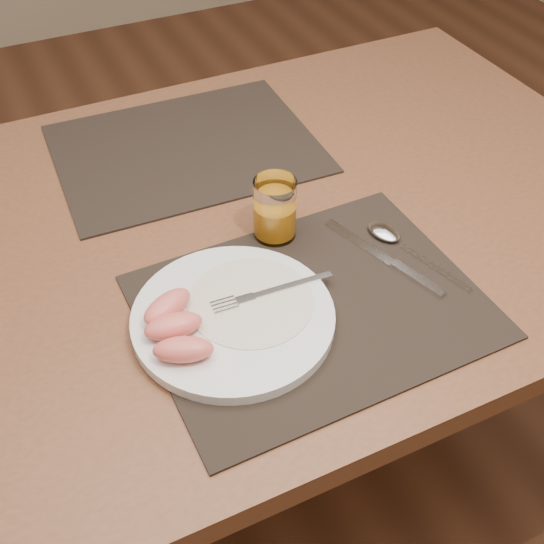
{
  "coord_description": "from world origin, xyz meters",
  "views": [
    {
      "loc": [
        -0.31,
        -0.78,
        1.43
      ],
      "look_at": [
        -0.01,
        -0.15,
        0.77
      ],
      "focal_mm": 45.0,
      "sensor_mm": 36.0,
      "label": 1
    }
  ],
  "objects_px": {
    "fork": "(262,294)",
    "spoon": "(391,237)",
    "placemat_far": "(186,148)",
    "plate": "(233,318)",
    "knife": "(393,263)",
    "table": "(239,258)",
    "juice_glass": "(275,212)",
    "placemat_near": "(313,306)"
  },
  "relations": [
    {
      "from": "plate",
      "to": "juice_glass",
      "type": "distance_m",
      "value": 0.19
    },
    {
      "from": "plate",
      "to": "fork",
      "type": "xyz_separation_m",
      "value": [
        0.05,
        0.01,
        0.01
      ]
    },
    {
      "from": "placemat_near",
      "to": "fork",
      "type": "height_order",
      "value": "fork"
    },
    {
      "from": "fork",
      "to": "placemat_far",
      "type": "bearing_deg",
      "value": 84.51
    },
    {
      "from": "juice_glass",
      "to": "table",
      "type": "bearing_deg",
      "value": 119.7
    },
    {
      "from": "placemat_near",
      "to": "table",
      "type": "bearing_deg",
      "value": 94.4
    },
    {
      "from": "placemat_near",
      "to": "juice_glass",
      "type": "xyz_separation_m",
      "value": [
        0.02,
        0.16,
        0.05
      ]
    },
    {
      "from": "table",
      "to": "placemat_near",
      "type": "height_order",
      "value": "placemat_near"
    },
    {
      "from": "fork",
      "to": "knife",
      "type": "height_order",
      "value": "fork"
    },
    {
      "from": "placemat_near",
      "to": "spoon",
      "type": "relative_size",
      "value": 2.37
    },
    {
      "from": "fork",
      "to": "spoon",
      "type": "xyz_separation_m",
      "value": [
        0.23,
        0.04,
        -0.01
      ]
    },
    {
      "from": "table",
      "to": "spoon",
      "type": "xyz_separation_m",
      "value": [
        0.19,
        -0.15,
        0.09
      ]
    },
    {
      "from": "table",
      "to": "plate",
      "type": "xyz_separation_m",
      "value": [
        -0.09,
        -0.2,
        0.1
      ]
    },
    {
      "from": "placemat_near",
      "to": "spoon",
      "type": "height_order",
      "value": "spoon"
    },
    {
      "from": "table",
      "to": "fork",
      "type": "distance_m",
      "value": 0.22
    },
    {
      "from": "table",
      "to": "placemat_near",
      "type": "distance_m",
      "value": 0.24
    },
    {
      "from": "placemat_near",
      "to": "knife",
      "type": "bearing_deg",
      "value": 9.1
    },
    {
      "from": "placemat_far",
      "to": "knife",
      "type": "height_order",
      "value": "knife"
    },
    {
      "from": "placemat_far",
      "to": "plate",
      "type": "relative_size",
      "value": 1.67
    },
    {
      "from": "placemat_far",
      "to": "knife",
      "type": "distance_m",
      "value": 0.45
    },
    {
      "from": "plate",
      "to": "fork",
      "type": "height_order",
      "value": "fork"
    },
    {
      "from": "placemat_near",
      "to": "placemat_far",
      "type": "height_order",
      "value": "same"
    },
    {
      "from": "spoon",
      "to": "placemat_near",
      "type": "bearing_deg",
      "value": -157.55
    },
    {
      "from": "spoon",
      "to": "plate",
      "type": "bearing_deg",
      "value": -169.47
    },
    {
      "from": "table",
      "to": "placemat_near",
      "type": "bearing_deg",
      "value": -85.6
    },
    {
      "from": "placemat_near",
      "to": "plate",
      "type": "xyz_separation_m",
      "value": [
        -0.11,
        0.02,
        0.01
      ]
    },
    {
      "from": "table",
      "to": "knife",
      "type": "xyz_separation_m",
      "value": [
        0.16,
        -0.2,
        0.09
      ]
    },
    {
      "from": "table",
      "to": "plate",
      "type": "bearing_deg",
      "value": -114.8
    },
    {
      "from": "spoon",
      "to": "juice_glass",
      "type": "xyz_separation_m",
      "value": [
        -0.15,
        0.09,
        0.04
      ]
    },
    {
      "from": "fork",
      "to": "spoon",
      "type": "height_order",
      "value": "fork"
    },
    {
      "from": "table",
      "to": "plate",
      "type": "relative_size",
      "value": 5.19
    },
    {
      "from": "knife",
      "to": "spoon",
      "type": "distance_m",
      "value": 0.06
    },
    {
      "from": "table",
      "to": "knife",
      "type": "relative_size",
      "value": 6.52
    },
    {
      "from": "placemat_far",
      "to": "knife",
      "type": "relative_size",
      "value": 2.1
    },
    {
      "from": "placemat_far",
      "to": "spoon",
      "type": "bearing_deg",
      "value": -62.45
    },
    {
      "from": "knife",
      "to": "spoon",
      "type": "relative_size",
      "value": 1.13
    },
    {
      "from": "knife",
      "to": "spoon",
      "type": "height_order",
      "value": "spoon"
    },
    {
      "from": "spoon",
      "to": "juice_glass",
      "type": "bearing_deg",
      "value": 150.15
    },
    {
      "from": "placemat_near",
      "to": "plate",
      "type": "bearing_deg",
      "value": 170.52
    },
    {
      "from": "plate",
      "to": "knife",
      "type": "distance_m",
      "value": 0.25
    },
    {
      "from": "placemat_near",
      "to": "juice_glass",
      "type": "bearing_deg",
      "value": 83.4
    },
    {
      "from": "placemat_far",
      "to": "plate",
      "type": "xyz_separation_m",
      "value": [
        -0.09,
        -0.42,
        0.01
      ]
    }
  ]
}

